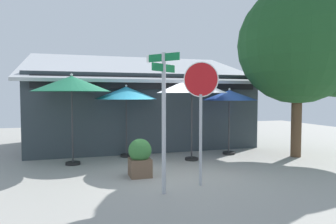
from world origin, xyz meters
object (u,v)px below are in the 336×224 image
patio_umbrella_teal_center (126,93)px  street_sign_post (164,109)px  patio_umbrella_ivory_right (192,86)px  stop_sign (201,99)px  patio_umbrella_forest_green_left (72,84)px  sidewalk_planter (140,157)px  shade_tree (307,47)px  patio_umbrella_royal_blue_far_right (229,96)px

patio_umbrella_teal_center → street_sign_post: bearing=-88.5°
patio_umbrella_ivory_right → stop_sign: bearing=-107.2°
stop_sign → patio_umbrella_forest_green_left: (-2.90, 3.16, 0.42)m
stop_sign → patio_umbrella_teal_center: bearing=106.0°
sidewalk_planter → street_sign_post: bearing=-82.5°
shade_tree → sidewalk_planter: size_ratio=5.92×
patio_umbrella_forest_green_left → sidewalk_planter: 3.24m
patio_umbrella_teal_center → shade_tree: (5.89, -1.84, 1.57)m
street_sign_post → patio_umbrella_teal_center: 4.24m
patio_umbrella_forest_green_left → street_sign_post: bearing=-61.6°
patio_umbrella_ivory_right → patio_umbrella_royal_blue_far_right: 1.78m
sidewalk_planter → patio_umbrella_teal_center: bearing=88.1°
patio_umbrella_forest_green_left → patio_umbrella_ivory_right: bearing=-6.9°
patio_umbrella_forest_green_left → patio_umbrella_ivory_right: size_ratio=1.01×
patio_umbrella_royal_blue_far_right → sidewalk_planter: patio_umbrella_royal_blue_far_right is taller
stop_sign → patio_umbrella_ivory_right: 2.87m
street_sign_post → patio_umbrella_ivory_right: 3.61m
patio_umbrella_teal_center → shade_tree: shade_tree is taller
patio_umbrella_forest_green_left → patio_umbrella_royal_blue_far_right: (5.39, 0.10, -0.36)m
patio_umbrella_forest_green_left → shade_tree: shade_tree is taller
patio_umbrella_teal_center → sidewalk_planter: size_ratio=2.51×
patio_umbrella_ivory_right → patio_umbrella_forest_green_left: bearing=173.1°
patio_umbrella_teal_center → stop_sign: bearing=-74.0°
stop_sign → patio_umbrella_forest_green_left: stop_sign is taller
patio_umbrella_teal_center → sidewalk_planter: 3.18m
stop_sign → sidewalk_planter: 2.29m
street_sign_post → patio_umbrella_ivory_right: size_ratio=1.09×
patio_umbrella_forest_green_left → shade_tree: size_ratio=0.47×
patio_umbrella_royal_blue_far_right → patio_umbrella_ivory_right: bearing=-161.7°
patio_umbrella_ivory_right → sidewalk_planter: size_ratio=2.78×
patio_umbrella_ivory_right → sidewalk_planter: bearing=-143.4°
street_sign_post → patio_umbrella_royal_blue_far_right: street_sign_post is taller
patio_umbrella_royal_blue_far_right → street_sign_post: bearing=-134.2°
patio_umbrella_royal_blue_far_right → sidewalk_planter: (-3.70, -2.06, -1.59)m
stop_sign → shade_tree: size_ratio=0.49×
patio_umbrella_forest_green_left → patio_umbrella_teal_center: patio_umbrella_forest_green_left is taller
stop_sign → patio_umbrella_forest_green_left: 4.31m
patio_umbrella_royal_blue_far_right → shade_tree: bearing=-27.9°
shade_tree → street_sign_post: bearing=-157.5°
patio_umbrella_teal_center → shade_tree: bearing=-17.3°
shade_tree → sidewalk_planter: shade_tree is taller
patio_umbrella_ivory_right → sidewalk_planter: 3.19m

